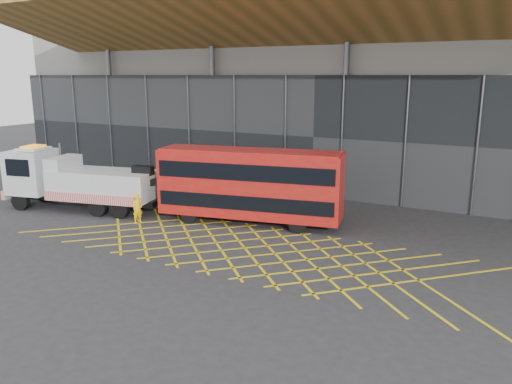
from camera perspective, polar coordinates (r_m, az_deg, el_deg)
The scene contains 6 objects.
ground_plane at distance 25.44m, azimuth -7.60°, elevation -5.21°, with size 120.00×120.00×0.00m, color #2B2A2D.
road_markings at distance 23.78m, azimuth -1.31°, elevation -6.41°, with size 23.16×7.16×0.01m.
construction_building at distance 39.83m, azimuth 10.61°, elevation 14.41°, with size 55.00×23.97×18.00m.
recovery_truck at distance 32.01m, azimuth -19.87°, elevation 1.25°, with size 11.13×4.64×3.87m.
bus_towed at distance 27.15m, azimuth -0.75°, elevation 1.05°, with size 10.30×4.31×4.09m.
worker at distance 28.24m, azimuth -13.36°, elevation -1.86°, with size 0.60×0.39×1.64m, color yellow.
Camera 1 is at (14.35, -19.43, 7.99)m, focal length 35.00 mm.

